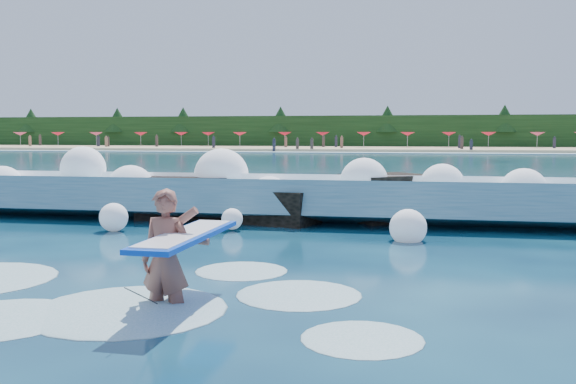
{
  "coord_description": "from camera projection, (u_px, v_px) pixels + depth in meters",
  "views": [
    {
      "loc": [
        3.99,
        -10.49,
        2.37
      ],
      "look_at": [
        1.5,
        2.0,
        1.2
      ],
      "focal_mm": 40.0,
      "sensor_mm": 36.0,
      "label": 1
    }
  ],
  "objects": [
    {
      "name": "ground",
      "position": [
        182.0,
        269.0,
        11.24
      ],
      "size": [
        200.0,
        200.0,
        0.0
      ],
      "primitive_type": "plane",
      "color": "#071F38",
      "rests_on": "ground"
    },
    {
      "name": "beach",
      "position": [
        386.0,
        149.0,
        87.39
      ],
      "size": [
        140.0,
        20.0,
        0.4
      ],
      "primitive_type": "cube",
      "color": "tan",
      "rests_on": "ground"
    },
    {
      "name": "wet_band",
      "position": [
        382.0,
        153.0,
        76.67
      ],
      "size": [
        140.0,
        5.0,
        0.08
      ],
      "primitive_type": "cube",
      "color": "silver",
      "rests_on": "ground"
    },
    {
      "name": "treeline",
      "position": [
        389.0,
        132.0,
        96.95
      ],
      "size": [
        140.0,
        4.0,
        5.0
      ],
      "primitive_type": "cube",
      "color": "black",
      "rests_on": "ground"
    },
    {
      "name": "breaking_wave",
      "position": [
        249.0,
        199.0,
        17.74
      ],
      "size": [
        18.08,
        2.81,
        1.56
      ],
      "color": "teal",
      "rests_on": "ground"
    },
    {
      "name": "rock_cluster",
      "position": [
        273.0,
        202.0,
        17.76
      ],
      "size": [
        8.5,
        3.46,
        1.46
      ],
      "color": "black",
      "rests_on": "ground"
    },
    {
      "name": "surfer_with_board",
      "position": [
        171.0,
        254.0,
        8.76
      ],
      "size": [
        0.99,
        3.04,
        1.95
      ],
      "color": "brown",
      "rests_on": "ground"
    },
    {
      "name": "wave_spray",
      "position": [
        237.0,
        185.0,
        17.58
      ],
      "size": [
        15.66,
        4.48,
        2.1
      ],
      "color": "white",
      "rests_on": "ground"
    },
    {
      "name": "surf_foam",
      "position": [
        98.0,
        297.0,
        9.32
      ],
      "size": [
        8.51,
        5.17,
        0.13
      ],
      "color": "silver",
      "rests_on": "ground"
    },
    {
      "name": "beach_umbrellas",
      "position": [
        385.0,
        134.0,
        88.87
      ],
      "size": [
        112.39,
        6.81,
        0.5
      ],
      "color": "#D03D68",
      "rests_on": "ground"
    },
    {
      "name": "beachgoers",
      "position": [
        294.0,
        142.0,
        87.4
      ],
      "size": [
        84.84,
        13.97,
        1.89
      ],
      "color": "#3F332D",
      "rests_on": "ground"
    }
  ]
}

